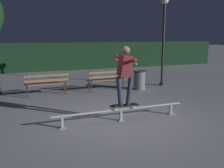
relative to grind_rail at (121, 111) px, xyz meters
name	(u,v)px	position (x,y,z in m)	size (l,w,h in m)	color
ground_plane	(120,119)	(0.00, 0.08, -0.25)	(90.00, 90.00, 0.00)	gray
hedge_backdrop	(58,56)	(0.00, 10.83, 0.65)	(24.00, 1.20, 1.81)	black
grind_rail	(121,111)	(0.00, 0.00, 0.00)	(3.68, 0.18, 0.33)	#9E9EA3
skateboard	(124,106)	(0.10, 0.00, 0.15)	(0.79, 0.22, 0.09)	black
skateboarder	(125,71)	(0.10, 0.00, 1.09)	(0.62, 1.41, 1.56)	black
park_bench_leftmost	(47,82)	(-1.53, 3.53, 0.28)	(1.61, 0.46, 0.88)	#282623
park_bench_left_center	(107,78)	(0.86, 3.53, 0.28)	(1.61, 0.46, 0.88)	#282623
lamp_post_right	(164,30)	(3.62, 3.77, 2.23)	(0.32, 0.32, 3.90)	#282623
trash_can	(139,80)	(2.26, 3.37, 0.16)	(0.52, 0.52, 0.80)	slate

